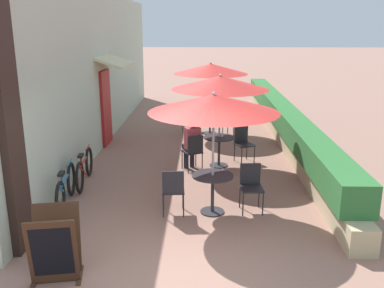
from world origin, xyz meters
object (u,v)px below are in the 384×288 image
Objects in this scene: patio_table_mid at (219,145)px; cafe_chair_far_left at (232,119)px; bicycle_second at (85,168)px; coffee_cup_far at (209,110)px; patio_table_near at (213,186)px; coffee_cup_mid at (222,135)px; bicycle_leaning at (66,188)px; cafe_chair_mid_left at (243,141)px; patio_umbrella_mid at (220,83)px; menu_board at (55,246)px; seated_patron_mid_right at (191,141)px; cafe_chair_near_left at (173,188)px; cafe_chair_near_right at (251,184)px; patio_table_far at (210,118)px; patio_umbrella_far at (211,69)px; cafe_chair_far_right at (189,116)px; cafe_chair_mid_right at (193,150)px; patio_umbrella_near at (214,103)px.

patio_table_mid is 2.95m from cafe_chair_far_left.
coffee_cup_far is at bearing 53.00° from bicycle_second.
bicycle_second is (-2.72, 1.39, -0.17)m from patio_table_near.
coffee_cup_mid reaches higher than bicycle_leaning.
patio_umbrella_mid is at bearing 6.12° from cafe_chair_mid_left.
bicycle_second is (-2.72, -4.33, -0.43)m from coffee_cup_far.
cafe_chair_far_left is 8.26m from menu_board.
cafe_chair_near_left is at bearing -121.45° from seated_patron_mid_right.
cafe_chair_near_left is at bearing -169.36° from patio_table_near.
cafe_chair_near_right is at bearing 6.12° from cafe_chair_near_left.
patio_umbrella_mid is 3.53m from patio_table_far.
patio_table_mid is 3.53m from patio_umbrella_far.
cafe_chair_far_right is at bearing -90.46° from cafe_chair_mid_left.
bicycle_leaning is at bearing -5.85° from cafe_chair_near_right.
coffee_cup_far is (-0.69, 0.14, 0.25)m from cafe_chair_far_left.
bicycle_second is (-3.41, -4.19, -0.17)m from cafe_chair_far_left.
patio_umbrella_near is at bearing -105.77° from cafe_chair_mid_right.
patio_umbrella_mid is at bearing -48.13° from cafe_chair_far_right.
patio_umbrella_far is at bearing 89.75° from patio_umbrella_near.
coffee_cup_far is (-0.03, -0.13, -1.25)m from patio_umbrella_far.
bicycle_leaning is 1.01× the size of bicycle_second.
coffee_cup_mid is 2.94m from cafe_chair_far_left.
patio_table_mid is at bearing 67.53° from cafe_chair_near_left.
cafe_chair_near_left is 1.17× the size of patio_table_mid.
patio_umbrella_mid is 1.00× the size of patio_umbrella_far.
bicycle_second is at bearing 152.92° from patio_umbrella_near.
coffee_cup_mid is (0.97, 2.82, 0.25)m from cafe_chair_near_left.
patio_table_near is 5.63m from cafe_chair_far_left.
patio_umbrella_far is (0.00, 0.00, 1.51)m from patio_table_far.
coffee_cup_mid is at bearing 18.63° from bicycle_second.
patio_umbrella_far is (-0.18, 3.18, 0.00)m from patio_umbrella_mid.
coffee_cup_mid is 0.10× the size of cafe_chair_far_left.
cafe_chair_far_left is (0.69, 5.59, -1.51)m from patio_umbrella_near.
cafe_chair_far_right is (-0.90, 3.43, -0.25)m from coffee_cup_mid.
seated_patron_mid_right is at bearing 1.65° from cafe_chair_mid_left.
seated_patron_mid_right is 1.44× the size of cafe_chair_far_right.
seated_patron_mid_right is at bearing 59.32° from menu_board.
cafe_chair_near_left and cafe_chair_mid_left have the same top height.
cafe_chair_near_right reaches higher than coffee_cup_mid.
patio_table_near is at bearing -90.25° from patio_table_far.
patio_umbrella_far is 1.31× the size of bicycle_leaning.
patio_umbrella_near is 5.86m from patio_umbrella_far.
coffee_cup_mid is (-0.55, -0.36, 0.25)m from cafe_chair_mid_left.
cafe_chair_near_right is at bearing 62.11° from cafe_chair_mid_left.
seated_patron_mid_right is (-0.66, -0.28, -1.34)m from patio_umbrella_mid.
cafe_chair_mid_left is at bearing -36.56° from cafe_chair_far_right.
patio_umbrella_far is 5.50m from bicycle_second.
patio_table_near is 0.86× the size of cafe_chair_far_right.
cafe_chair_mid_left is 1.00× the size of cafe_chair_mid_right.
patio_umbrella_near is at bearing 49.31° from cafe_chair_mid_left.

